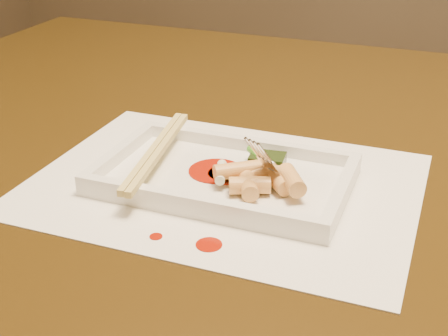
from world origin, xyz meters
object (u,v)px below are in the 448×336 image
(plate_base, at_px, (224,180))
(table, at_px, (324,210))
(fork, at_px, (297,114))
(placemat, at_px, (224,184))
(chopstick_a, at_px, (153,150))

(plate_base, bearing_deg, table, 63.57)
(fork, bearing_deg, placemat, -165.58)
(chopstick_a, height_order, fork, fork)
(plate_base, height_order, chopstick_a, chopstick_a)
(fork, bearing_deg, chopstick_a, -173.25)
(placemat, relative_size, fork, 2.86)
(table, distance_m, placemat, 0.20)
(chopstick_a, bearing_deg, fork, 6.75)
(chopstick_a, bearing_deg, placemat, 0.00)
(table, xyz_separation_m, fork, (-0.01, -0.14, 0.18))
(placemat, height_order, fork, fork)
(placemat, xyz_separation_m, plate_base, (0.00, 0.00, 0.00))
(plate_base, xyz_separation_m, fork, (0.07, 0.02, 0.08))
(table, xyz_separation_m, plate_base, (-0.08, -0.16, 0.11))
(table, relative_size, placemat, 3.50)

